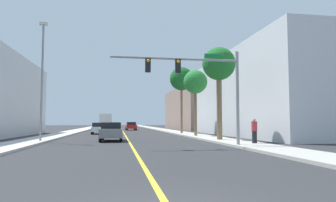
# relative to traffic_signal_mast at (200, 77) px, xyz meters

# --- Properties ---
(ground) EXTENTS (192.00, 192.00, 0.00)m
(ground) POSITION_rel_traffic_signal_mast_xyz_m (-4.08, 29.20, -4.29)
(ground) COLOR #2D2D30
(sidewalk_left) EXTENTS (2.70, 168.00, 0.15)m
(sidewalk_left) POSITION_rel_traffic_signal_mast_xyz_m (-11.51, 29.20, -4.21)
(sidewalk_left) COLOR beige
(sidewalk_left) RESTS_ON ground
(sidewalk_right) EXTENTS (2.70, 168.00, 0.15)m
(sidewalk_right) POSITION_rel_traffic_signal_mast_xyz_m (3.35, 29.20, -4.21)
(sidewalk_right) COLOR #B2ADA3
(sidewalk_right) RESTS_ON ground
(lane_marking_center) EXTENTS (0.16, 144.00, 0.01)m
(lane_marking_center) POSITION_rel_traffic_signal_mast_xyz_m (-4.08, 29.20, -4.28)
(lane_marking_center) COLOR yellow
(lane_marking_center) RESTS_ON ground
(building_right_near) EXTENTS (17.01, 25.69, 9.26)m
(building_right_near) POSITION_rel_traffic_signal_mast_xyz_m (15.31, 14.30, 0.35)
(building_right_near) COLOR silver
(building_right_near) RESTS_ON ground
(building_right_far) EXTENTS (17.23, 26.90, 8.39)m
(building_right_far) POSITION_rel_traffic_signal_mast_xyz_m (15.42, 43.70, -0.09)
(building_right_far) COLOR gray
(building_right_far) RESTS_ON ground
(traffic_signal_mast) EXTENTS (7.97, 0.36, 5.82)m
(traffic_signal_mast) POSITION_rel_traffic_signal_mast_xyz_m (0.00, 0.00, 0.00)
(traffic_signal_mast) COLOR gray
(traffic_signal_mast) RESTS_ON sidewalk_right
(street_lamp) EXTENTS (0.56, 0.28, 9.00)m
(street_lamp) POSITION_rel_traffic_signal_mast_xyz_m (-10.66, 6.09, 0.80)
(street_lamp) COLOR gray
(street_lamp) RESTS_ON sidewalk_left
(palm_near) EXTENTS (2.69, 2.69, 7.46)m
(palm_near) POSITION_rel_traffic_signal_mast_xyz_m (3.08, 5.42, 1.81)
(palm_near) COLOR brown
(palm_near) RESTS_ON sidewalk_right
(palm_mid) EXTENTS (2.47, 2.47, 6.78)m
(palm_mid) POSITION_rel_traffic_signal_mast_xyz_m (2.94, 12.40, 1.32)
(palm_mid) COLOR brown
(palm_mid) RESTS_ON sidewalk_right
(palm_far) EXTENTS (2.98, 2.98, 8.34)m
(palm_far) POSITION_rel_traffic_signal_mast_xyz_m (2.96, 19.38, 2.64)
(palm_far) COLOR brown
(palm_far) RESTS_ON sidewalk_right
(car_yellow) EXTENTS (1.89, 4.02, 1.47)m
(car_yellow) POSITION_rel_traffic_signal_mast_xyz_m (-5.45, 33.38, -3.53)
(car_yellow) COLOR gold
(car_yellow) RESTS_ON ground
(car_gray) EXTENTS (1.79, 4.21, 1.50)m
(car_gray) POSITION_rel_traffic_signal_mast_xyz_m (-5.47, 7.11, -3.52)
(car_gray) COLOR slate
(car_gray) RESTS_ON ground
(car_red) EXTENTS (1.99, 4.52, 1.50)m
(car_red) POSITION_rel_traffic_signal_mast_xyz_m (-2.48, 39.02, -3.50)
(car_red) COLOR red
(car_red) RESTS_ON ground
(car_white) EXTENTS (1.86, 4.57, 1.45)m
(car_white) POSITION_rel_traffic_signal_mast_xyz_m (-7.35, 21.94, -3.53)
(car_white) COLOR white
(car_white) RESTS_ON ground
(delivery_truck) EXTENTS (2.57, 7.77, 3.11)m
(delivery_truck) POSITION_rel_traffic_signal_mast_xyz_m (-7.38, 46.19, -2.63)
(delivery_truck) COLOR #194799
(delivery_truck) RESTS_ON ground
(pedestrian) EXTENTS (0.38, 0.38, 1.65)m
(pedestrian) POSITION_rel_traffic_signal_mast_xyz_m (3.93, 0.96, -3.32)
(pedestrian) COLOR black
(pedestrian) RESTS_ON sidewalk_right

